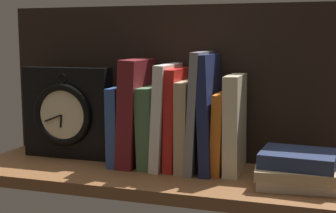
% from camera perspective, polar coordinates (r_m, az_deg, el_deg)
% --- Properties ---
extents(ground_plane, '(0.89, 0.27, 0.03)m').
position_cam_1_polar(ground_plane, '(1.03, -0.12, -8.57)').
color(ground_plane, brown).
extents(back_panel, '(0.89, 0.01, 0.36)m').
position_cam_1_polar(back_panel, '(1.11, 1.92, 2.87)').
color(back_panel, black).
rests_on(back_panel, ground_plane).
extents(book_blue_modern, '(0.03, 0.14, 0.18)m').
position_cam_1_polar(book_blue_modern, '(1.09, -5.52, -2.19)').
color(book_blue_modern, '#2D4C8E').
rests_on(book_blue_modern, ground_plane).
extents(book_maroon_dawkins, '(0.05, 0.14, 0.24)m').
position_cam_1_polar(book_maroon_dawkins, '(1.07, -3.85, -0.67)').
color(book_maroon_dawkins, maroon).
rests_on(book_maroon_dawkins, ground_plane).
extents(book_green_romantic, '(0.04, 0.13, 0.18)m').
position_cam_1_polar(book_green_romantic, '(1.06, -1.85, -2.36)').
color(book_green_romantic, '#476B44').
rests_on(book_green_romantic, ground_plane).
extents(book_white_catcher, '(0.03, 0.15, 0.23)m').
position_cam_1_polar(book_white_catcher, '(1.05, -0.22, -1.12)').
color(book_white_catcher, silver).
rests_on(book_white_catcher, ground_plane).
extents(book_red_requiem, '(0.03, 0.13, 0.22)m').
position_cam_1_polar(book_red_requiem, '(1.04, 1.08, -1.43)').
color(book_red_requiem, red).
rests_on(book_red_requiem, ground_plane).
extents(book_tan_shortstories, '(0.03, 0.15, 0.20)m').
position_cam_1_polar(book_tan_shortstories, '(1.04, 2.50, -2.19)').
color(book_tan_shortstories, tan).
rests_on(book_tan_shortstories, ground_plane).
extents(book_gray_chess, '(0.03, 0.15, 0.26)m').
position_cam_1_polar(book_gray_chess, '(1.03, 3.84, -0.55)').
color(book_gray_chess, gray).
rests_on(book_gray_chess, ground_plane).
extents(book_navy_bierce, '(0.03, 0.15, 0.25)m').
position_cam_1_polar(book_navy_bierce, '(1.02, 5.10, -0.76)').
color(book_navy_bierce, '#192147').
rests_on(book_navy_bierce, ground_plane).
extents(book_orange_pandolfini, '(0.03, 0.12, 0.17)m').
position_cam_1_polar(book_orange_pandolfini, '(1.02, 6.46, -3.08)').
color(book_orange_pandolfini, orange).
rests_on(book_orange_pandolfini, ground_plane).
extents(book_cream_twain, '(0.03, 0.13, 0.21)m').
position_cam_1_polar(book_cream_twain, '(1.02, 8.11, -2.10)').
color(book_cream_twain, beige).
rests_on(book_cream_twain, ground_plane).
extents(framed_clock, '(0.22, 0.06, 0.22)m').
position_cam_1_polar(framed_clock, '(1.16, -12.14, -0.75)').
color(framed_clock, black).
rests_on(framed_clock, ground_plane).
extents(book_stack_side, '(0.17, 0.14, 0.07)m').
position_cam_1_polar(book_stack_side, '(0.96, 15.40, -7.33)').
color(book_stack_side, beige).
rests_on(book_stack_side, ground_plane).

